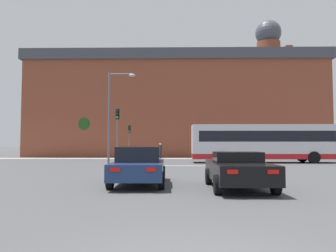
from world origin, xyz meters
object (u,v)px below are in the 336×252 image
(car_saloon_left, at_px, (139,165))
(traffic_light_near_left, at_px, (117,127))
(street_lamp_junction, at_px, (114,108))
(pedestrian_waiting, at_px, (160,150))
(bus_crossing_lead, at_px, (263,142))
(traffic_light_far_left, at_px, (129,136))
(car_roadster_right, at_px, (238,170))
(traffic_light_far_right, at_px, (220,136))

(car_saloon_left, xyz_separation_m, traffic_light_near_left, (-2.90, 11.74, 2.12))
(street_lamp_junction, xyz_separation_m, pedestrian_waiting, (3.15, 11.45, -3.40))
(bus_crossing_lead, relative_size, traffic_light_far_left, 3.36)
(car_roadster_right, height_order, pedestrian_waiting, pedestrian_waiting)
(car_saloon_left, xyz_separation_m, traffic_light_far_right, (6.42, 22.61, 1.71))
(traffic_light_far_right, bearing_deg, pedestrian_waiting, 172.40)
(car_saloon_left, xyz_separation_m, bus_crossing_lead, (9.14, 15.45, 1.00))
(car_roadster_right, height_order, street_lamp_junction, street_lamp_junction)
(car_roadster_right, relative_size, street_lamp_junction, 0.61)
(bus_crossing_lead, xyz_separation_m, street_lamp_junction, (-12.40, -3.43, 2.64))
(traffic_light_far_right, distance_m, street_lamp_junction, 14.48)
(bus_crossing_lead, bearing_deg, traffic_light_near_left, -72.87)
(car_roadster_right, relative_size, bus_crossing_lead, 0.35)
(traffic_light_near_left, height_order, pedestrian_waiting, traffic_light_near_left)
(bus_crossing_lead, relative_size, pedestrian_waiting, 7.27)
(bus_crossing_lead, height_order, pedestrian_waiting, bus_crossing_lead)
(car_roadster_right, xyz_separation_m, traffic_light_far_left, (-7.13, 23.85, 1.81))
(car_saloon_left, bearing_deg, traffic_light_far_left, 97.59)
(pedestrian_waiting, bearing_deg, traffic_light_far_right, 12.20)
(car_saloon_left, bearing_deg, pedestrian_waiting, 89.17)
(car_roadster_right, distance_m, pedestrian_waiting, 25.00)
(car_saloon_left, relative_size, bus_crossing_lead, 0.38)
(car_roadster_right, bearing_deg, car_saloon_left, 161.47)
(bus_crossing_lead, distance_m, street_lamp_junction, 13.13)
(street_lamp_junction, bearing_deg, bus_crossing_lead, 15.44)
(bus_crossing_lead, bearing_deg, traffic_light_far_right, -159.23)
(traffic_light_far_left, bearing_deg, car_roadster_right, -73.35)
(car_saloon_left, distance_m, traffic_light_far_left, 22.95)
(car_saloon_left, distance_m, bus_crossing_lead, 17.98)
(car_roadster_right, height_order, traffic_light_far_right, traffic_light_far_right)
(bus_crossing_lead, distance_m, pedestrian_waiting, 12.27)
(traffic_light_far_left, distance_m, street_lamp_junction, 10.77)
(traffic_light_near_left, distance_m, traffic_light_far_left, 10.90)
(car_saloon_left, bearing_deg, street_lamp_junction, 104.08)
(car_saloon_left, height_order, car_roadster_right, car_saloon_left)
(traffic_light_far_right, relative_size, pedestrian_waiting, 2.14)
(car_roadster_right, distance_m, traffic_light_near_left, 14.71)
(traffic_light_far_left, relative_size, pedestrian_waiting, 2.16)
(car_roadster_right, distance_m, traffic_light_far_right, 24.06)
(traffic_light_far_left, height_order, pedestrian_waiting, traffic_light_far_left)
(traffic_light_near_left, xyz_separation_m, pedestrian_waiting, (2.79, 11.74, -1.89))
(car_saloon_left, height_order, traffic_light_far_right, traffic_light_far_right)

